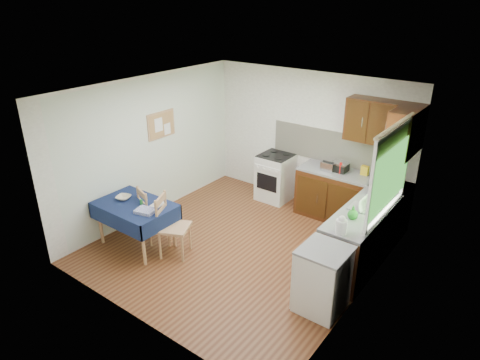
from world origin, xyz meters
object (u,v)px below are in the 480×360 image
Objects in this scene: chair_far at (151,213)px; dish_rack at (364,208)px; chair_near at (171,224)px; toaster at (328,167)px; dining_table at (135,210)px; kettle at (341,225)px; sandwich_press at (339,167)px.

chair_far is 2.33× the size of dish_rack.
chair_near is 4.26× the size of toaster.
dining_table is at bearing -104.93° from toaster.
chair_near is at bearing 29.54° from dining_table.
dish_rack reaches higher than toaster.
dish_rack is at bearing 90.89° from kettle.
sandwich_press is 0.70× the size of dish_rack.
chair_near is (0.56, -0.11, 0.03)m from chair_far.
dining_table is 3.31m from toaster.
dining_table is 4.89× the size of kettle.
kettle reaches higher than chair_far.
toaster is (1.90, 2.38, 0.49)m from chair_far.
dining_table is at bearing -156.52° from dish_rack.
chair_far is 3.35× the size of sandwich_press.
kettle reaches higher than chair_near.
chair_far is (0.07, 0.26, -0.14)m from dining_table.
dish_rack is (2.40, 1.51, 0.40)m from chair_near.
chair_far is 3.75× the size of kettle.
toaster reaches higher than chair_far.
kettle is at bearing -83.91° from sandwich_press.
dining_table is 0.30m from chair_far.
sandwich_press reaches higher than chair_far.
kettle is (2.97, 0.59, 0.52)m from chair_far.
chair_near is (0.63, 0.15, -0.11)m from dining_table.
chair_near is at bearing -139.08° from sandwich_press.
chair_far is 3.28m from sandwich_press.
dining_table is 3.05× the size of dish_rack.
sandwich_press is at bearing 115.46° from kettle.
sandwich_press is (2.12, 2.77, 0.35)m from dining_table.
kettle reaches higher than sandwich_press.
dining_table is at bearing -164.37° from kettle.
chair_near is 2.87m from toaster.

